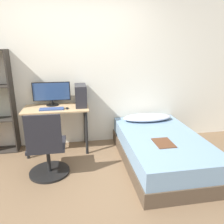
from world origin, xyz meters
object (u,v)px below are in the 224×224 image
Objects in this scene: monitor at (52,93)px; pc_tower at (81,95)px; keyboard at (52,109)px; office_chair at (47,152)px; bed at (161,149)px.

monitor reaches higher than pc_tower.
keyboard is at bearing -88.12° from monitor.
office_chair is at bearing -92.82° from keyboard.
office_chair reaches higher than bed.
office_chair is 0.76m from keyboard.
office_chair reaches higher than keyboard.
keyboard is (0.01, -0.26, -0.20)m from monitor.
bed is 1.51m from pc_tower.
office_chair is 1.09m from monitor.
pc_tower reaches higher than bed.
office_chair is 1.09m from pc_tower.
pc_tower is (0.45, 0.16, 0.16)m from keyboard.
office_chair is 2.27× the size of pc_tower.
office_chair is 2.49× the size of keyboard.
bed is 1.94m from monitor.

